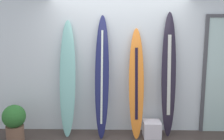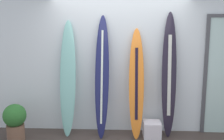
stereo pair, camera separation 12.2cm
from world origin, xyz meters
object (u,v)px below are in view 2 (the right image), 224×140
(surfboard_seafoam, at_px, (68,79))
(potted_plant, at_px, (15,120))
(surfboard_charcoal, at_px, (169,76))
(display_block_left, at_px, (152,129))
(surfboard_sunset, at_px, (136,85))
(surfboard_navy, at_px, (102,78))

(surfboard_seafoam, bearing_deg, potted_plant, -159.91)
(surfboard_charcoal, distance_m, display_block_left, 1.02)
(surfboard_sunset, relative_size, potted_plant, 2.99)
(surfboard_navy, distance_m, surfboard_charcoal, 1.21)
(potted_plant, bearing_deg, surfboard_sunset, 7.89)
(surfboard_sunset, distance_m, potted_plant, 2.24)
(surfboard_seafoam, relative_size, potted_plant, 3.21)
(surfboard_seafoam, distance_m, surfboard_navy, 0.63)
(surfboard_seafoam, distance_m, surfboard_charcoal, 1.84)
(surfboard_navy, height_order, surfboard_charcoal, surfboard_charcoal)
(surfboard_navy, bearing_deg, display_block_left, -3.33)
(surfboard_charcoal, bearing_deg, surfboard_seafoam, -179.12)
(display_block_left, bearing_deg, surfboard_sunset, 169.69)
(surfboard_navy, relative_size, potted_plant, 3.34)
(surfboard_seafoam, height_order, surfboard_charcoal, surfboard_charcoal)
(surfboard_charcoal, xyz_separation_m, potted_plant, (-2.73, -0.35, -0.75))
(surfboard_navy, bearing_deg, surfboard_charcoal, 2.74)
(surfboard_seafoam, height_order, surfboard_sunset, surfboard_seafoam)
(surfboard_seafoam, relative_size, surfboard_charcoal, 0.94)
(surfboard_seafoam, xyz_separation_m, surfboard_navy, (0.63, -0.03, 0.03))
(surfboard_seafoam, xyz_separation_m, surfboard_charcoal, (1.84, 0.03, 0.06))
(potted_plant, bearing_deg, surfboard_charcoal, 7.40)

